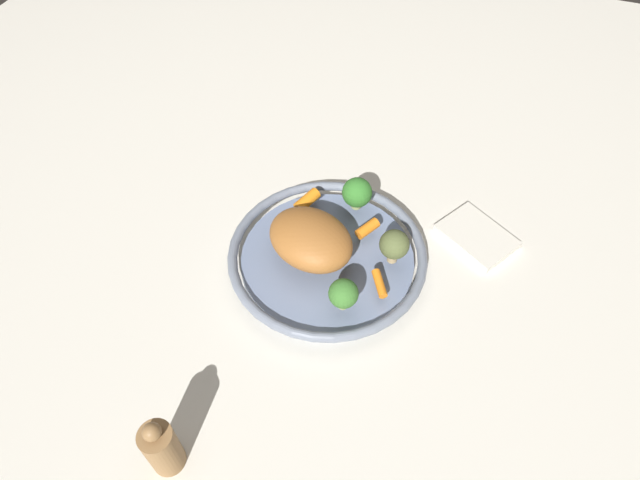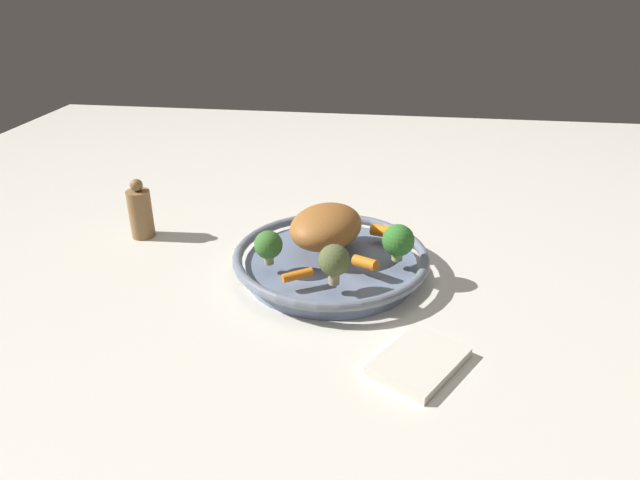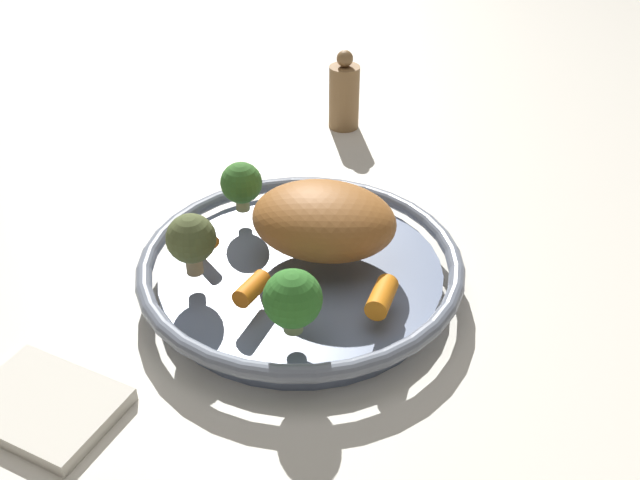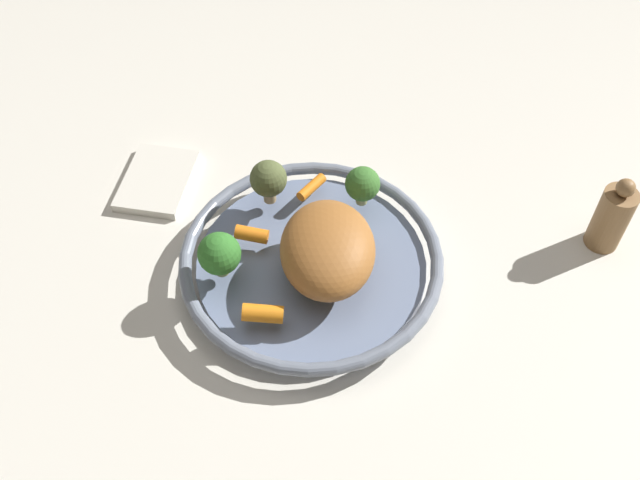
# 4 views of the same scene
# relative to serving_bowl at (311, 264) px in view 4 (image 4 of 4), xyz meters

# --- Properties ---
(ground_plane) EXTENTS (2.31, 2.31, 0.00)m
(ground_plane) POSITION_rel_serving_bowl_xyz_m (0.00, 0.00, -0.02)
(ground_plane) COLOR silver
(serving_bowl) EXTENTS (0.34, 0.34, 0.04)m
(serving_bowl) POSITION_rel_serving_bowl_xyz_m (0.00, 0.00, 0.00)
(serving_bowl) COLOR slate
(serving_bowl) RESTS_ON ground_plane
(roast_chicken_piece) EXTENTS (0.18, 0.17, 0.07)m
(roast_chicken_piece) POSITION_rel_serving_bowl_xyz_m (0.03, 0.01, 0.06)
(roast_chicken_piece) COLOR #9E602B
(roast_chicken_piece) RESTS_ON serving_bowl
(baby_carrot_left) EXTENTS (0.04, 0.05, 0.02)m
(baby_carrot_left) POSITION_rel_serving_bowl_xyz_m (-0.05, -0.06, 0.03)
(baby_carrot_left) COLOR orange
(baby_carrot_left) RESTS_ON serving_bowl
(baby_carrot_center) EXTENTS (0.04, 0.06, 0.03)m
(baby_carrot_center) POSITION_rel_serving_bowl_xyz_m (0.07, -0.09, 0.03)
(baby_carrot_center) COLOR orange
(baby_carrot_center) RESTS_ON serving_bowl
(baby_carrot_back) EXTENTS (0.04, 0.05, 0.02)m
(baby_carrot_back) POSITION_rel_serving_bowl_xyz_m (-0.10, 0.04, 0.03)
(baby_carrot_back) COLOR orange
(baby_carrot_back) RESTS_ON serving_bowl
(broccoli_floret_small) EXTENTS (0.05, 0.05, 0.06)m
(broccoli_floret_small) POSITION_rel_serving_bowl_xyz_m (-0.02, -0.11, 0.06)
(broccoli_floret_small) COLOR #97A966
(broccoli_floret_small) RESTS_ON serving_bowl
(broccoli_floret_large) EXTENTS (0.05, 0.05, 0.07)m
(broccoli_floret_large) POSITION_rel_serving_bowl_xyz_m (-0.11, -0.02, 0.06)
(broccoli_floret_large) COLOR tan
(broccoli_floret_large) RESTS_ON serving_bowl
(broccoli_floret_edge) EXTENTS (0.05, 0.05, 0.06)m
(broccoli_floret_edge) POSITION_rel_serving_bowl_xyz_m (-0.06, 0.10, 0.05)
(broccoli_floret_edge) COLOR #9CA566
(broccoli_floret_edge) RESTS_ON serving_bowl
(pepper_mill) EXTENTS (0.05, 0.05, 0.12)m
(pepper_mill) POSITION_rel_serving_bowl_xyz_m (0.10, 0.39, 0.03)
(pepper_mill) COLOR olive
(pepper_mill) RESTS_ON ground_plane
(dish_towel) EXTENTS (0.16, 0.15, 0.01)m
(dish_towel) POSITION_rel_serving_bowl_xyz_m (-0.24, -0.15, -0.02)
(dish_towel) COLOR silver
(dish_towel) RESTS_ON ground_plane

